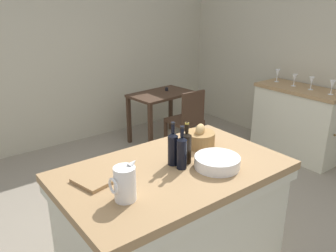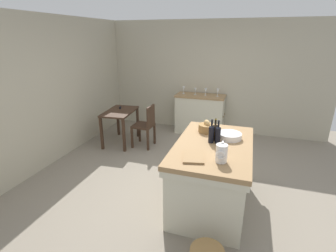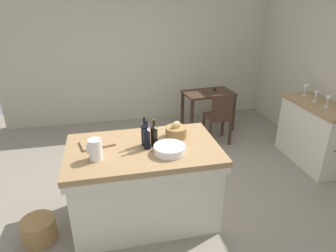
% 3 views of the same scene
% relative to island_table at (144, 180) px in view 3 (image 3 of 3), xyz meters
% --- Properties ---
extents(ground_plane, '(6.76, 6.76, 0.00)m').
position_rel_island_table_xyz_m(ground_plane, '(0.40, 0.44, -0.49)').
color(ground_plane, gray).
extents(wall_back, '(5.32, 0.12, 2.60)m').
position_rel_island_table_xyz_m(wall_back, '(0.40, 3.04, 0.81)').
color(wall_back, '#B2AA93').
rests_on(wall_back, ground).
extents(island_table, '(1.60, 0.98, 0.90)m').
position_rel_island_table_xyz_m(island_table, '(0.00, 0.00, 0.00)').
color(island_table, '#99754C').
rests_on(island_table, ground).
extents(side_cabinet, '(0.52, 1.16, 0.94)m').
position_rel_island_table_xyz_m(side_cabinet, '(2.66, 0.70, -0.02)').
color(side_cabinet, '#99754C').
rests_on(side_cabinet, ground).
extents(writing_desk, '(0.95, 0.64, 0.78)m').
position_rel_island_table_xyz_m(writing_desk, '(1.52, 2.21, 0.13)').
color(writing_desk, '#3D281C').
rests_on(writing_desk, ground).
extents(wooden_chair, '(0.41, 0.41, 0.90)m').
position_rel_island_table_xyz_m(wooden_chair, '(1.50, 1.61, 0.01)').
color(wooden_chair, '#3D281C').
rests_on(wooden_chair, ground).
extents(pitcher, '(0.17, 0.13, 0.25)m').
position_rel_island_table_xyz_m(pitcher, '(-0.48, -0.15, 0.53)').
color(pitcher, white).
rests_on(pitcher, island_table).
extents(wash_bowl, '(0.32, 0.32, 0.08)m').
position_rel_island_table_xyz_m(wash_bowl, '(0.25, -0.18, 0.46)').
color(wash_bowl, white).
rests_on(wash_bowl, island_table).
extents(bread_basket, '(0.24, 0.24, 0.19)m').
position_rel_island_table_xyz_m(bread_basket, '(0.40, 0.17, 0.49)').
color(bread_basket, olive).
rests_on(bread_basket, island_table).
extents(cutting_board, '(0.38, 0.31, 0.02)m').
position_rel_island_table_xyz_m(cutting_board, '(-0.47, 0.17, 0.43)').
color(cutting_board, '#99754C').
rests_on(cutting_board, island_table).
extents(wine_bottle_dark, '(0.07, 0.07, 0.31)m').
position_rel_island_table_xyz_m(wine_bottle_dark, '(0.12, 0.01, 0.54)').
color(wine_bottle_dark, black).
rests_on(wine_bottle_dark, island_table).
extents(wine_bottle_amber, '(0.07, 0.07, 0.32)m').
position_rel_island_table_xyz_m(wine_bottle_amber, '(0.03, 0.04, 0.55)').
color(wine_bottle_amber, black).
rests_on(wine_bottle_amber, island_table).
extents(wine_bottle_green, '(0.07, 0.07, 0.31)m').
position_rel_island_table_xyz_m(wine_bottle_green, '(0.04, -0.04, 0.54)').
color(wine_bottle_green, black).
rests_on(wine_bottle_green, island_table).
extents(wine_glass_left, '(0.07, 0.07, 0.16)m').
position_rel_island_table_xyz_m(wine_glass_left, '(2.66, 0.58, 0.56)').
color(wine_glass_left, white).
rests_on(wine_glass_left, side_cabinet).
extents(wine_glass_middle, '(0.07, 0.07, 0.16)m').
position_rel_island_table_xyz_m(wine_glass_middle, '(2.66, 0.82, 0.56)').
color(wine_glass_middle, white).
rests_on(wine_glass_middle, side_cabinet).
extents(wine_glass_right, '(0.07, 0.07, 0.17)m').
position_rel_island_table_xyz_m(wine_glass_right, '(2.69, 1.11, 0.57)').
color(wine_glass_right, white).
rests_on(wine_glass_right, side_cabinet).
extents(wicker_hamper, '(0.34, 0.34, 0.26)m').
position_rel_island_table_xyz_m(wicker_hamper, '(-1.13, -0.14, -0.36)').
color(wicker_hamper, olive).
rests_on(wicker_hamper, ground).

